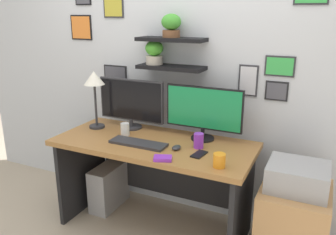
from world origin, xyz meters
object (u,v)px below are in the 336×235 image
Objects in this scene: drawer_cabinet at (292,227)px; monitor_left at (131,102)px; desk_lamp at (94,84)px; cell_phone at (199,154)px; coffee_mug at (219,160)px; pen_cup at (125,129)px; printer at (298,177)px; scissors_tray at (163,158)px; monitor_right at (204,111)px; computer_mouse at (176,148)px; keyboard at (138,143)px; computer_tower_left at (109,186)px; desk at (157,164)px; water_cup at (199,141)px.

monitor_left is at bearing 171.56° from drawer_cabinet.
cell_phone is at bearing -10.61° from desk_lamp.
pen_cup is (-0.86, 0.25, 0.01)m from coffee_mug.
scissors_tray is at bearing -160.74° from printer.
desk_lamp is (-0.92, -0.13, 0.16)m from monitor_right.
scissors_tray is (0.49, -0.31, -0.04)m from pen_cup.
computer_mouse is at bearing -27.91° from monitor_left.
keyboard is (-0.40, -0.32, -0.22)m from monitor_right.
computer_mouse is at bearing -108.63° from monitor_right.
computer_mouse is (0.55, -0.29, -0.21)m from monitor_left.
desk is at bearing -6.65° from computer_tower_left.
keyboard is at bearing -174.01° from computer_mouse.
computer_mouse is 0.90× the size of pen_cup.
printer is (0.73, -0.20, -0.30)m from monitor_right.
computer_mouse is 0.64× the size of cell_phone.
desk is 2.61× the size of drawer_cabinet.
desk is 17.02× the size of computer_mouse.
printer is (1.05, -0.04, 0.14)m from desk.
printer is at bearing 17.27° from cell_phone.
drawer_cabinet is at bearing -0.73° from pen_cup.
desk is 0.28m from keyboard.
cell_phone is 0.24× the size of drawer_cabinet.
cell_phone is at bearing -12.72° from computer_tower_left.
monitor_left is at bearing 164.34° from water_cup.
cell_phone is 1.27× the size of water_cup.
monitor_right is at bearing 39.03° from keyboard.
computer_mouse reaches higher than drawer_cabinet.
computer_mouse is 0.21m from scissors_tray.
printer reaches higher than desk.
pen_cup is at bearing -162.54° from monitor_right.
monitor_left is 6.60× the size of coffee_mug.
scissors_tray is (0.29, -0.17, 0.00)m from keyboard.
water_cup is at bearing -15.66° from monitor_left.
computer_mouse is 0.82× the size of water_cup.
desk_lamp is at bearing -172.21° from monitor_right.
cell_phone is at bearing -7.36° from computer_mouse.
drawer_cabinet is at bearing 5.91° from computer_mouse.
desk_lamp is at bearing 165.16° from coffee_mug.
monitor_left reaches higher than printer.
water_cup is (0.36, -0.03, 0.27)m from desk.
monitor_left is at bearing 24.73° from desk_lamp.
desk_lamp reaches higher than drawer_cabinet.
scissors_tray is at bearing -32.27° from pen_cup.
monitor_left reaches higher than drawer_cabinet.
monitor_right reaches higher than cell_phone.
printer is 0.95× the size of computer_tower_left.
cell_phone is 0.80m from drawer_cabinet.
keyboard is at bearing -20.56° from desk_lamp.
computer_mouse is at bearing -179.73° from cell_phone.
keyboard is at bearing 148.90° from scissors_tray.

